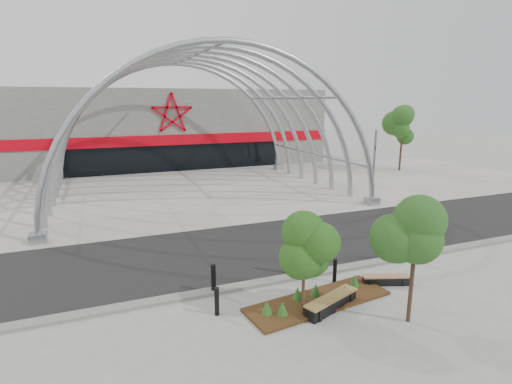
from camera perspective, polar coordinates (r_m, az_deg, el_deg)
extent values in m
plane|color=gray|center=(16.52, 5.23, -11.77)|extent=(140.00, 140.00, 0.00)
cube|color=black|center=(19.45, 0.55, -7.77)|extent=(140.00, 7.00, 0.02)
cube|color=#A5A194|center=(30.43, -8.01, -0.20)|extent=(60.00, 17.00, 0.04)
cube|color=slate|center=(16.29, 5.64, -11.92)|extent=(60.00, 0.50, 0.12)
cube|color=slate|center=(47.43, -13.43, 9.15)|extent=(34.00, 15.00, 8.00)
cube|color=black|center=(40.37, -11.66, 4.76)|extent=(22.00, 0.25, 2.60)
cube|color=red|center=(40.16, -11.77, 7.30)|extent=(34.00, 0.30, 1.00)
torus|color=#999EA4|center=(23.46, -3.61, -4.14)|extent=(20.36, 0.36, 20.36)
torus|color=#999EA4|center=(25.75, -5.34, -2.61)|extent=(20.36, 0.36, 20.36)
torus|color=#999EA4|center=(28.08, -6.79, -1.32)|extent=(20.36, 0.36, 20.36)
torus|color=#999EA4|center=(30.44, -8.01, -0.23)|extent=(20.36, 0.36, 20.36)
torus|color=#999EA4|center=(32.82, -9.05, 0.70)|extent=(20.36, 0.36, 20.36)
torus|color=#999EA4|center=(35.21, -9.95, 1.50)|extent=(20.36, 0.36, 20.36)
torus|color=#999EA4|center=(37.62, -10.74, 2.20)|extent=(20.36, 0.36, 20.36)
cylinder|color=#999EA4|center=(33.52, 8.17, 5.48)|extent=(0.20, 15.00, 0.20)
cylinder|color=#999EA4|center=(32.03, 4.29, 13.27)|extent=(0.20, 15.00, 0.20)
cylinder|color=#999EA4|center=(29.80, -8.64, 18.83)|extent=(0.20, 15.00, 0.20)
cylinder|color=#999EA4|center=(28.84, -22.57, 12.37)|extent=(0.20, 15.00, 0.20)
cylinder|color=#999EA4|center=(29.29, -26.87, 3.12)|extent=(0.20, 15.00, 0.20)
cube|color=#999EA4|center=(22.57, -28.67, -5.80)|extent=(0.80, 0.80, 0.50)
cube|color=#999EA4|center=(37.07, -26.09, 1.33)|extent=(0.80, 0.80, 0.50)
cube|color=#999EA4|center=(28.01, 16.22, -1.27)|extent=(0.80, 0.80, 0.50)
cube|color=#999EA4|center=(40.61, 3.24, 3.56)|extent=(0.80, 0.80, 0.50)
cube|color=#30200B|center=(14.62, 8.91, -15.15)|extent=(5.49, 2.33, 0.10)
cone|color=#2F6425|center=(13.49, 3.80, -16.21)|extent=(0.37, 0.37, 0.46)
cone|color=#2F6425|center=(14.76, 8.52, -13.61)|extent=(0.37, 0.37, 0.46)
cone|color=#2F6425|center=(14.82, 12.59, -13.67)|extent=(0.37, 0.37, 0.46)
cone|color=#2F6425|center=(14.44, 5.94, -14.16)|extent=(0.37, 0.37, 0.46)
cone|color=#2F6425|center=(15.73, 13.88, -12.12)|extent=(0.37, 0.37, 0.46)
cone|color=#2F6425|center=(13.52, 1.55, -16.10)|extent=(0.37, 0.37, 0.46)
cylinder|color=slate|center=(28.11, 16.48, 3.44)|extent=(0.14, 0.14, 4.98)
imported|color=black|center=(27.96, 16.62, 5.65)|extent=(0.21, 0.71, 0.14)
cylinder|color=#2F2416|center=(13.33, 6.75, -14.11)|extent=(0.11, 0.11, 1.71)
ellipsoid|color=#1A400F|center=(12.70, 6.93, -7.85)|extent=(1.47, 1.47, 1.87)
cylinder|color=black|center=(13.84, 21.20, -13.30)|extent=(0.13, 0.13, 1.96)
ellipsoid|color=#1C3E17|center=(13.17, 21.84, -6.30)|extent=(1.62, 1.62, 2.14)
cube|color=black|center=(14.18, 10.70, -15.52)|extent=(2.26, 1.20, 0.38)
cube|color=black|center=(13.57, 8.45, -16.66)|extent=(0.30, 0.51, 0.45)
cube|color=black|center=(14.78, 12.75, -14.23)|extent=(0.30, 0.51, 0.45)
cube|color=olive|center=(14.06, 10.75, -14.59)|extent=(2.34, 1.30, 0.07)
cube|color=black|center=(16.42, 18.03, -12.00)|extent=(1.73, 0.88, 0.29)
cube|color=black|center=(16.20, 15.85, -12.09)|extent=(0.22, 0.39, 0.34)
cube|color=black|center=(16.63, 20.16, -11.73)|extent=(0.22, 0.39, 0.34)
cube|color=#905F46|center=(16.34, 18.08, -11.37)|extent=(1.79, 0.95, 0.05)
cylinder|color=black|center=(14.97, -6.09, -12.21)|extent=(0.18, 0.18, 1.10)
cylinder|color=black|center=(13.58, -5.62, -15.29)|extent=(0.16, 0.16, 0.97)
cylinder|color=black|center=(16.49, 4.34, -9.66)|extent=(0.18, 0.18, 1.13)
cylinder|color=black|center=(16.01, 11.19, -10.98)|extent=(0.15, 0.15, 0.94)
cylinder|color=black|center=(18.57, 18.11, -8.05)|extent=(0.14, 0.14, 0.88)
cylinder|color=#2F2116|center=(42.29, 19.93, 4.91)|extent=(0.20, 0.20, 3.03)
ellipsoid|color=#1C4717|center=(42.02, 20.22, 8.62)|extent=(2.70, 2.70, 3.30)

